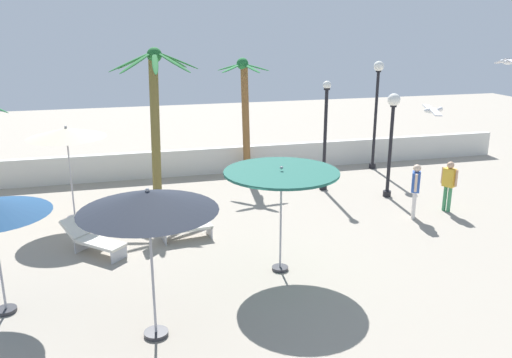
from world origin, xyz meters
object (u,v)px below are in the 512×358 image
(palm_tree_2, at_px, (245,104))
(lamp_post_2, at_px, (325,134))
(lounge_chair_1, at_px, (178,227))
(guest_1, at_px, (416,186))
(guest_0, at_px, (449,181))
(seagull_1, at_px, (508,62))
(lamp_post_1, at_px, (392,128))
(patio_umbrella_0, at_px, (66,134))
(seagull_0, at_px, (433,110))
(patio_umbrella_3, at_px, (148,202))
(lamp_post_0, at_px, (377,100))
(patio_umbrella_2, at_px, (281,176))
(lounge_chair_0, at_px, (93,239))
(palm_tree_1, at_px, (155,103))

(palm_tree_2, xyz_separation_m, lamp_post_2, (2.32, -2.55, -0.77))
(lounge_chair_1, relative_size, guest_1, 1.12)
(palm_tree_2, distance_m, guest_0, 8.03)
(palm_tree_2, bearing_deg, seagull_1, -54.25)
(lamp_post_1, bearing_deg, guest_1, -96.86)
(guest_1, bearing_deg, patio_umbrella_0, 165.86)
(palm_tree_2, relative_size, seagull_0, 4.00)
(palm_tree_2, relative_size, seagull_1, 3.90)
(patio_umbrella_3, height_order, seagull_0, seagull_0)
(palm_tree_2, xyz_separation_m, lounge_chair_1, (-3.37, -5.91, -2.47))
(patio_umbrella_3, height_order, lamp_post_0, lamp_post_0)
(lounge_chair_1, bearing_deg, patio_umbrella_2, -48.37)
(patio_umbrella_3, height_order, palm_tree_2, palm_tree_2)
(patio_umbrella_3, relative_size, lounge_chair_1, 1.55)
(patio_umbrella_0, relative_size, guest_0, 1.78)
(patio_umbrella_2, relative_size, lounge_chair_0, 1.57)
(lamp_post_0, height_order, guest_1, lamp_post_0)
(lounge_chair_0, height_order, guest_1, guest_1)
(patio_umbrella_0, xyz_separation_m, lounge_chair_0, (0.65, -2.75, -2.31))
(lamp_post_1, height_order, seagull_0, seagull_0)
(patio_umbrella_3, xyz_separation_m, seagull_0, (5.89, 0.37, 1.37))
(lounge_chair_0, height_order, lounge_chair_1, lounge_chair_0)
(patio_umbrella_3, bearing_deg, seagull_1, 16.99)
(patio_umbrella_0, height_order, patio_umbrella_2, patio_umbrella_0)
(lamp_post_1, distance_m, guest_1, 2.57)
(guest_0, xyz_separation_m, guest_1, (-1.38, -0.30, 0.05))
(palm_tree_1, bearing_deg, patio_umbrella_0, -147.23)
(lamp_post_0, height_order, lounge_chair_1, lamp_post_0)
(lamp_post_0, relative_size, lounge_chair_1, 2.27)
(palm_tree_2, bearing_deg, lamp_post_0, -3.51)
(palm_tree_2, distance_m, seagull_1, 9.48)
(patio_umbrella_0, bearing_deg, lamp_post_2, 6.06)
(lounge_chair_0, bearing_deg, patio_umbrella_0, 103.27)
(patio_umbrella_3, height_order, lounge_chair_1, patio_umbrella_3)
(lamp_post_0, height_order, guest_0, lamp_post_0)
(lamp_post_0, bearing_deg, lamp_post_2, -144.32)
(patio_umbrella_0, xyz_separation_m, lounge_chair_1, (2.90, -2.45, -2.32))
(lamp_post_0, relative_size, lamp_post_1, 1.22)
(patio_umbrella_2, relative_size, lamp_post_2, 0.69)
(guest_1, height_order, seagull_1, seagull_1)
(lamp_post_2, height_order, lounge_chair_0, lamp_post_2)
(patio_umbrella_0, relative_size, lamp_post_1, 0.82)
(patio_umbrella_2, relative_size, guest_1, 1.57)
(palm_tree_2, bearing_deg, guest_0, -47.24)
(patio_umbrella_3, height_order, lamp_post_1, lamp_post_1)
(guest_0, height_order, seagull_1, seagull_1)
(patio_umbrella_0, xyz_separation_m, lamp_post_0, (11.68, 3.13, 0.18))
(palm_tree_1, distance_m, seagull_1, 10.78)
(guest_0, relative_size, seagull_0, 1.44)
(patio_umbrella_3, height_order, lamp_post_2, lamp_post_2)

